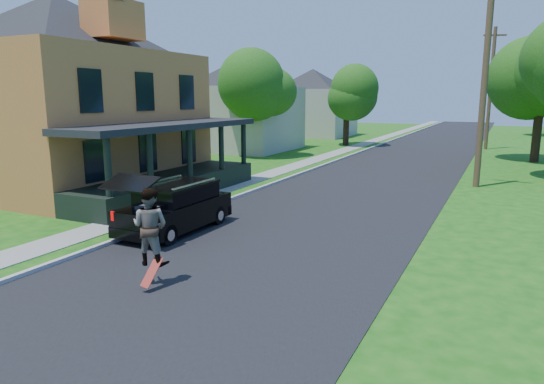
% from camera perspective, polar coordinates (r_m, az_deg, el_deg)
% --- Properties ---
extents(ground, '(140.00, 140.00, 0.00)m').
position_cam_1_polar(ground, '(12.78, -3.67, -7.96)').
color(ground, '#125110').
rests_on(ground, ground).
extents(street, '(8.00, 120.00, 0.02)m').
position_cam_1_polar(street, '(31.36, 14.60, 3.08)').
color(street, black).
rests_on(street, ground).
extents(curb, '(0.15, 120.00, 0.12)m').
position_cam_1_polar(curb, '(32.38, 7.55, 3.59)').
color(curb, '#A7A8A2').
rests_on(curb, ground).
extents(sidewalk, '(1.30, 120.00, 0.03)m').
position_cam_1_polar(sidewalk, '(32.89, 4.98, 3.76)').
color(sidewalk, gray).
rests_on(sidewalk, ground).
extents(front_walk, '(6.50, 1.20, 0.03)m').
position_cam_1_polar(front_walk, '(23.00, -17.07, 0.15)').
color(front_walk, gray).
rests_on(front_walk, ground).
extents(main_house, '(15.56, 15.56, 10.10)m').
position_cam_1_polar(main_house, '(25.01, -23.43, 11.92)').
color(main_house, '#C87E3A').
rests_on(main_house, ground).
extents(neighbor_house_mid, '(12.78, 12.78, 8.30)m').
position_cam_1_polar(neighbor_house_mid, '(39.62, -3.72, 11.09)').
color(neighbor_house_mid, beige).
rests_on(neighbor_house_mid, ground).
extents(neighbor_house_far, '(12.78, 12.78, 8.30)m').
position_cam_1_polar(neighbor_house_far, '(54.13, 4.80, 11.06)').
color(neighbor_house_far, beige).
rests_on(neighbor_house_far, ground).
extents(black_suv, '(1.71, 4.38, 2.03)m').
position_cam_1_polar(black_suv, '(15.48, -11.32, -1.78)').
color(black_suv, black).
rests_on(black_suv, ground).
extents(skateboarder, '(0.94, 0.78, 1.75)m').
position_cam_1_polar(skateboarder, '(11.12, -14.16, -3.92)').
color(skateboarder, black).
rests_on(skateboarder, ground).
extents(skateboard, '(0.25, 0.55, 0.62)m').
position_cam_1_polar(skateboard, '(11.03, -13.95, -9.21)').
color(skateboard, '#9E1B0D').
rests_on(skateboard, ground).
extents(tree_left_mid, '(5.41, 5.13, 7.42)m').
position_cam_1_polar(tree_left_mid, '(34.97, -1.45, 12.35)').
color(tree_left_mid, black).
rests_on(tree_left_mid, ground).
extents(tree_left_far, '(5.90, 5.63, 7.38)m').
position_cam_1_polar(tree_left_far, '(43.43, 8.79, 11.80)').
color(tree_left_far, black).
rests_on(tree_left_far, ground).
extents(tree_right_mid, '(6.18, 6.21, 8.69)m').
position_cam_1_polar(tree_right_mid, '(36.04, 29.22, 12.11)').
color(tree_right_mid, black).
rests_on(tree_right_mid, ground).
extents(utility_pole_near, '(1.79, 0.42, 9.24)m').
position_cam_1_polar(utility_pole_near, '(24.57, 23.70, 11.60)').
color(utility_pole_near, '#4B3123').
rests_on(utility_pole_near, ground).
extents(utility_pole_far, '(1.68, 0.62, 9.59)m').
position_cam_1_polar(utility_pole_far, '(43.25, 24.32, 11.15)').
color(utility_pole_far, '#4B3123').
rests_on(utility_pole_far, ground).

